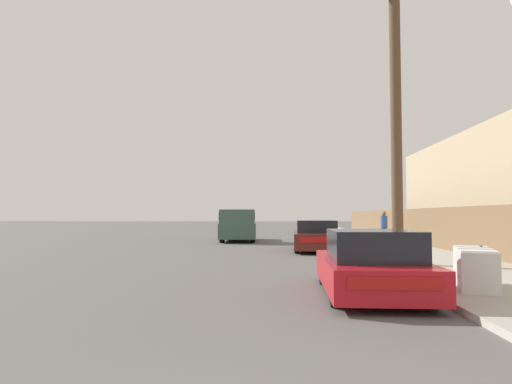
{
  "coord_description": "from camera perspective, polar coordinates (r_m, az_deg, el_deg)",
  "views": [
    {
      "loc": [
        0.38,
        -1.75,
        1.55
      ],
      "look_at": [
        -0.15,
        8.78,
        2.09
      ],
      "focal_mm": 32.0,
      "sensor_mm": 36.0,
      "label": 1
    }
  ],
  "objects": [
    {
      "name": "parked_sports_car_red",
      "position": [
        9.22,
        14.15,
        -8.91
      ],
      "size": [
        1.89,
        4.17,
        1.27
      ],
      "rotation": [
        0.0,
        0.0,
        -0.02
      ],
      "color": "red",
      "rests_on": "ground"
    },
    {
      "name": "pedestrian",
      "position": [
        23.82,
        15.71,
        -4.22
      ],
      "size": [
        0.34,
        0.34,
        1.64
      ],
      "color": "#282D42",
      "rests_on": "sidewalk_curb"
    },
    {
      "name": "car_parked_mid",
      "position": [
        19.97,
        7.51,
        -5.53
      ],
      "size": [
        2.05,
        4.6,
        1.32
      ],
      "rotation": [
        0.0,
        0.0,
        -0.04
      ],
      "color": "#5B1E19",
      "rests_on": "ground"
    },
    {
      "name": "wooden_fence",
      "position": [
        24.49,
        19.24,
        -4.03
      ],
      "size": [
        0.08,
        39.93,
        1.75
      ],
      "primitive_type": "cube",
      "color": "brown",
      "rests_on": "sidewalk_curb"
    },
    {
      "name": "utility_pole",
      "position": [
        14.46,
        17.08,
        9.78
      ],
      "size": [
        1.8,
        0.33,
        8.96
      ],
      "color": "brown",
      "rests_on": "sidewalk_curb"
    },
    {
      "name": "sidewalk_curb",
      "position": [
        25.77,
        13.99,
        -6.13
      ],
      "size": [
        4.2,
        63.0,
        0.12
      ],
      "primitive_type": "cube",
      "color": "#ADA89E",
      "rests_on": "ground"
    },
    {
      "name": "discarded_fridge",
      "position": [
        10.04,
        25.69,
        -8.57
      ],
      "size": [
        1.1,
        1.83,
        0.81
      ],
      "rotation": [
        0.0,
        0.0,
        -0.28
      ],
      "color": "silver",
      "rests_on": "sidewalk_curb"
    },
    {
      "name": "pickup_truck",
      "position": [
        26.76,
        -2.23,
        -4.23
      ],
      "size": [
        2.29,
        5.32,
        1.85
      ],
      "rotation": [
        0.0,
        0.0,
        3.19
      ],
      "color": "#385647",
      "rests_on": "ground"
    }
  ]
}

